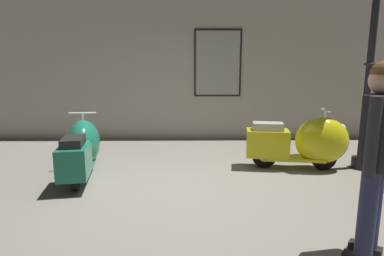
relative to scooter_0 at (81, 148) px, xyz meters
name	(u,v)px	position (x,y,z in m)	size (l,w,h in m)	color
ground_plane	(187,195)	(1.64, -0.81, -0.44)	(60.00, 60.00, 0.00)	slate
showroom_back_wall	(187,54)	(1.64, 2.74, 1.52)	(18.00, 0.24, 3.93)	#ADA89E
scooter_0	(81,148)	(0.00, 0.00, 0.00)	(0.67, 1.62, 0.96)	black
scooter_1	(305,142)	(3.58, 0.28, 0.02)	(1.69, 0.68, 1.00)	black
lamppost	(371,56)	(4.56, 0.33, 1.41)	(0.30, 0.30, 3.26)	black
visitor_0	(376,150)	(3.22, -2.32, 0.57)	(0.44, 0.48, 1.74)	black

